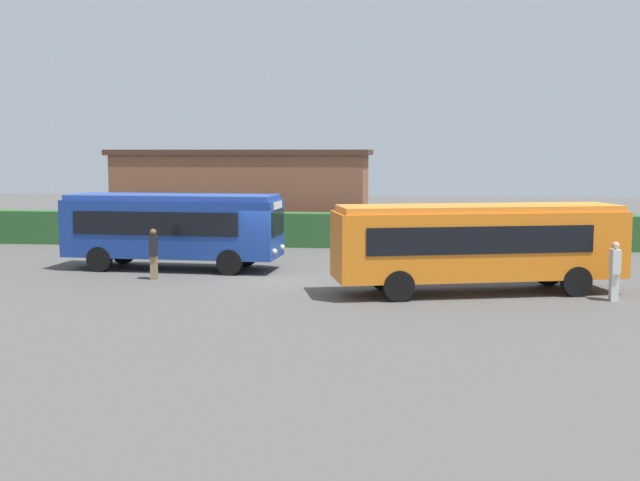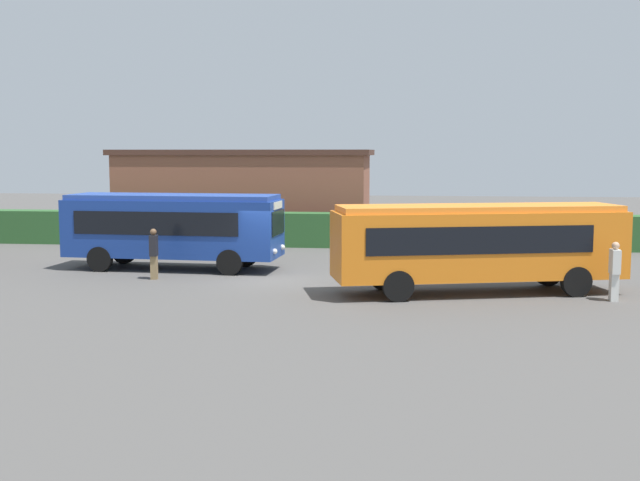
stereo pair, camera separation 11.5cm
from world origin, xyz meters
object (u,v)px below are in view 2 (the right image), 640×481
at_px(bus_orange, 478,242).
at_px(person_right, 615,270).
at_px(bus_blue, 174,226).
at_px(person_center, 154,252).

distance_m(bus_orange, person_right, 4.34).
relative_size(bus_blue, person_right, 4.66).
bearing_deg(bus_blue, person_center, -86.38).
height_order(bus_blue, person_center, bus_blue).
height_order(bus_blue, person_right, bus_blue).
xyz_separation_m(bus_orange, person_center, (-11.70, 1.57, -0.71)).
distance_m(bus_orange, person_center, 11.82).
height_order(bus_blue, bus_orange, bus_blue).
xyz_separation_m(bus_orange, person_right, (4.19, -0.91, -0.72)).
bearing_deg(bus_blue, bus_orange, -16.20).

